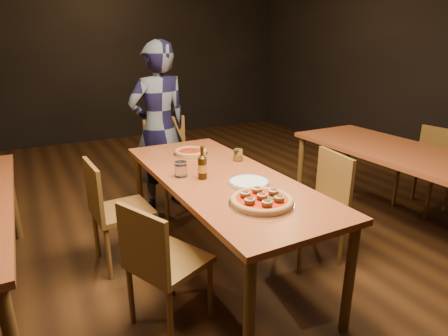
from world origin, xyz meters
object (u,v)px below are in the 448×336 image
pizza_meatball (262,200)px  diner (159,128)px  chair_end (175,164)px  table_main (221,185)px  pizza_margherita (191,152)px  plate_stack (249,183)px  beer_bottle (202,167)px  chair_nbr_right (425,169)px  chair_main_nw (169,260)px  chair_main_e (311,206)px  table_right (402,159)px  amber_glass (238,155)px  water_glass (181,169)px  chair_main_sw (122,210)px

pizza_meatball → diner: 1.87m
chair_end → diner: bearing=114.6°
table_main → pizza_margherita: 0.60m
plate_stack → beer_bottle: beer_bottle is taller
chair_end → plate_stack: chair_end is taller
chair_end → beer_bottle: 1.23m
table_main → pizza_meatball: size_ratio=5.11×
chair_nbr_right → diner: diner is taller
chair_main_nw → pizza_margherita: bearing=-53.8°
chair_end → chair_main_nw: bearing=-117.6°
chair_main_e → pizza_margherita: chair_main_e is taller
chair_end → table_right: bearing=-45.2°
chair_end → amber_glass: size_ratio=10.50×
pizza_margherita → diner: size_ratio=0.17×
table_right → chair_end: bearing=139.8°
table_main → amber_glass: 0.39m
table_main → pizza_margherita: (0.03, 0.59, 0.09)m
beer_bottle → chair_main_e: bearing=-14.6°
chair_main_e → beer_bottle: (-0.81, 0.21, 0.38)m
chair_main_nw → amber_glass: size_ratio=9.22×
plate_stack → diner: 1.57m
pizza_meatball → beer_bottle: size_ratio=1.73×
chair_main_nw → chair_main_e: size_ratio=0.95×
pizza_margherita → diner: 0.73m
chair_end → amber_glass: chair_end is taller
table_main → water_glass: size_ratio=18.43×
chair_main_sw → plate_stack: (0.70, -0.68, 0.32)m
chair_end → water_glass: 1.15m
chair_main_sw → chair_main_e: (1.29, -0.64, 0.01)m
pizza_margherita → water_glass: size_ratio=2.67×
chair_main_sw → pizza_margherita: size_ratio=3.05×
pizza_margherita → diner: bearing=92.0°
pizza_meatball → table_right: bearing=11.7°
chair_main_sw → chair_end: bearing=-47.6°
table_main → chair_nbr_right: bearing=-0.8°
chair_end → table_main: bearing=-99.6°
chair_main_nw → diner: (0.54, 1.68, 0.41)m
chair_nbr_right → pizza_meatball: bearing=-81.7°
plate_stack → diner: bearing=92.9°
amber_glass → water_glass: bearing=-166.6°
table_main → chair_main_e: (0.67, -0.21, -0.23)m
table_right → water_glass: size_ratio=18.43×
pizza_meatball → beer_bottle: (-0.12, 0.56, 0.05)m
table_right → chair_main_sw: (-2.32, 0.63, -0.24)m
chair_main_sw → pizza_meatball: chair_main_sw is taller
table_right → chair_nbr_right: (0.62, 0.17, -0.24)m
chair_nbr_right → pizza_meatball: 2.43m
plate_stack → water_glass: 0.50m
chair_nbr_right → water_glass: size_ratio=8.01×
table_right → amber_glass: 1.49m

